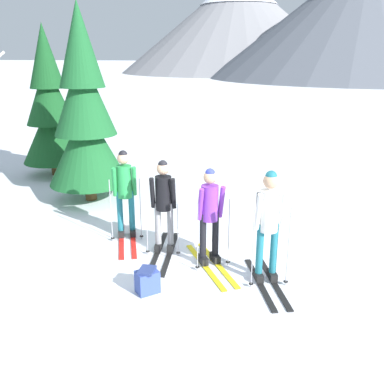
{
  "coord_description": "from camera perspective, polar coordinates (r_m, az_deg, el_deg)",
  "views": [
    {
      "loc": [
        1.58,
        -6.58,
        3.36
      ],
      "look_at": [
        0.16,
        0.33,
        1.05
      ],
      "focal_mm": 39.64,
      "sensor_mm": 36.0,
      "label": 1
    }
  ],
  "objects": [
    {
      "name": "backpack_on_snow_front",
      "position": [
        6.39,
        -6.03,
        -11.79
      ],
      "size": [
        0.4,
        0.39,
        0.38
      ],
      "color": "#384C99",
      "rests_on": "ground"
    },
    {
      "name": "skier_in_purple",
      "position": [
        6.87,
        2.41,
        -2.95
      ],
      "size": [
        1.12,
        1.59,
        1.65
      ],
      "color": "yellow",
      "rests_on": "ground"
    },
    {
      "name": "skier_in_white",
      "position": [
        6.41,
        10.23,
        -3.73
      ],
      "size": [
        0.79,
        1.58,
        1.77
      ],
      "color": "black",
      "rests_on": "ground"
    },
    {
      "name": "pine_tree_near",
      "position": [
        10.07,
        -14.22,
        10.08
      ],
      "size": [
        1.85,
        1.85,
        4.47
      ],
      "color": "#51381E",
      "rests_on": "ground"
    },
    {
      "name": "skier_in_green",
      "position": [
        8.0,
        -9.03,
        0.34
      ],
      "size": [
        0.92,
        1.79,
        1.69
      ],
      "color": "red",
      "rests_on": "ground"
    },
    {
      "name": "skier_in_black",
      "position": [
        7.32,
        -3.85,
        -1.54
      ],
      "size": [
        0.61,
        1.74,
        1.67
      ],
      "color": "black",
      "rests_on": "ground"
    },
    {
      "name": "ground_plane",
      "position": [
        7.56,
        -1.72,
        -8.29
      ],
      "size": [
        400.0,
        400.0,
        0.0
      ],
      "primitive_type": "plane",
      "color": "white"
    },
    {
      "name": "pine_tree_mid",
      "position": [
        12.65,
        -18.58,
        10.59
      ],
      "size": [
        1.72,
        1.72,
        4.15
      ],
      "color": "#51381E",
      "rests_on": "ground"
    },
    {
      "name": "mountain_ridge_distant",
      "position": [
        74.46,
        13.66,
        21.68
      ],
      "size": [
        62.01,
        58.06,
        16.75
      ],
      "color": "gray",
      "rests_on": "ground"
    }
  ]
}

